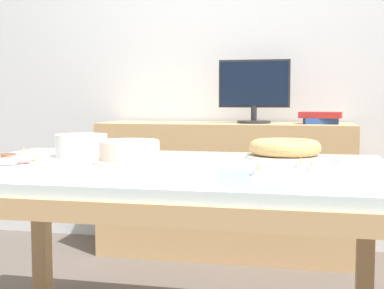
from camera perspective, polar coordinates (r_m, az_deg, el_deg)
wall_back at (r=3.56m, az=4.40°, el=10.42°), size 8.00×0.10×2.60m
dining_table at (r=1.90m, az=-2.91°, el=-4.62°), size 1.59×1.05×0.72m
sideboard at (r=3.29m, az=3.56°, el=-4.77°), size 1.52×0.44×0.81m
computer_monitor at (r=3.22m, az=6.64°, el=5.64°), size 0.42×0.20×0.38m
book_stack at (r=3.21m, az=13.54°, el=2.82°), size 0.25×0.18×0.07m
cake_chocolate_round at (r=1.96m, az=-6.68°, el=-0.82°), size 0.27×0.27×0.08m
cake_golden_bundt at (r=2.13m, az=9.88°, el=-0.49°), size 0.30×0.30×0.07m
pastry_platter at (r=1.95m, az=-19.71°, el=-1.82°), size 0.32×0.32×0.04m
plate_stack at (r=2.21m, az=-11.72°, el=-0.08°), size 0.21×0.21×0.09m
tealight_right_edge at (r=1.85m, az=11.47°, el=-2.10°), size 0.04×0.04×0.04m
tealight_centre at (r=1.76m, az=12.63°, el=-2.47°), size 0.04×0.04×0.04m
tealight_near_front at (r=1.65m, az=7.04°, el=-2.91°), size 0.04×0.04×0.04m
tealight_left_edge at (r=2.29m, az=-17.50°, el=-0.91°), size 0.04×0.04×0.04m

